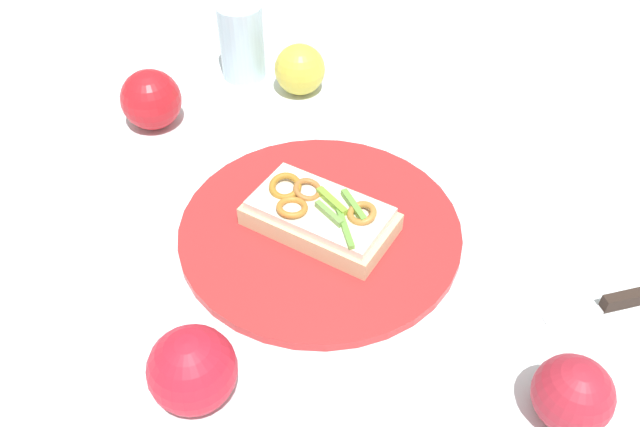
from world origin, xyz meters
The scene contains 9 objects.
ground_plane centered at (0.00, 0.00, 0.00)m, with size 2.00×2.00×0.00m, color white.
plate centered at (0.00, 0.00, 0.01)m, with size 0.31×0.31×0.01m, color #B62B2C.
sandwich centered at (0.00, 0.00, 0.03)m, with size 0.12×0.17×0.05m.
apple_0 centered at (-0.22, -0.06, 0.04)m, with size 0.08×0.08×0.08m, color red.
apple_1 centered at (0.19, 0.21, 0.04)m, with size 0.07×0.07×0.07m, color gold.
apple_2 centered at (-0.02, -0.31, 0.03)m, with size 0.07×0.07×0.07m, color #B02333.
apple_3 centered at (0.00, 0.30, 0.04)m, with size 0.08×0.08×0.08m, color red.
drinking_glass centered at (0.16, 0.30, 0.05)m, with size 0.06×0.06×0.11m, color silver.
knife centered at (0.13, -0.29, 0.01)m, with size 0.10×0.07×0.02m.
Camera 1 is at (-0.38, -0.35, 0.53)m, focal length 36.86 mm.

